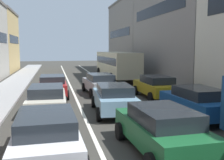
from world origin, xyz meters
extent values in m
cube|color=#979797|center=(-6.70, 20.00, 0.07)|extent=(2.60, 64.00, 0.14)
cube|color=silver|center=(-1.70, 20.00, 0.01)|extent=(0.16, 60.00, 0.01)
cube|color=silver|center=(1.70, 20.00, 0.01)|extent=(0.16, 60.00, 0.01)
cube|color=black|center=(-8.48, 27.50, 4.47)|extent=(0.02, 8.80, 1.10)
cube|color=black|center=(-8.48, 38.50, 4.56)|extent=(0.02, 8.80, 1.10)
cube|color=gray|center=(9.90, 36.67, 5.03)|extent=(7.00, 14.57, 10.06)
cube|color=black|center=(6.38, 36.67, 5.54)|extent=(0.02, 11.73, 1.10)
cube|color=#66605B|center=(9.90, 36.67, 10.21)|extent=(7.20, 14.57, 0.30)
cube|color=gray|center=(9.90, 22.00, 6.24)|extent=(7.00, 14.57, 12.48)
cube|color=black|center=(6.38, 22.00, 6.86)|extent=(0.02, 11.73, 1.10)
cube|color=#19592D|center=(0.18, 5.58, 0.67)|extent=(1.96, 4.37, 0.70)
cube|color=#1E2328|center=(0.19, 5.38, 1.23)|extent=(1.68, 2.47, 0.52)
cylinder|color=black|center=(-0.80, 7.01, 0.32)|extent=(0.24, 0.65, 0.64)
cylinder|color=black|center=(1.04, 7.08, 0.32)|extent=(0.24, 0.65, 0.64)
cylinder|color=black|center=(1.15, 4.16, 0.32)|extent=(0.24, 0.65, 0.64)
cube|color=silver|center=(-3.36, 5.71, 0.67)|extent=(1.91, 4.34, 0.70)
cube|color=#1E2328|center=(-3.35, 5.51, 1.23)|extent=(1.64, 2.45, 0.52)
cylinder|color=black|center=(-4.32, 7.15, 0.32)|extent=(0.24, 0.65, 0.64)
cylinder|color=black|center=(-2.48, 7.20, 0.32)|extent=(0.24, 0.65, 0.64)
cube|color=#759EB7|center=(-0.12, 11.06, 0.67)|extent=(2.08, 4.41, 0.70)
cube|color=#1E2328|center=(-0.13, 10.86, 1.23)|extent=(1.74, 2.51, 0.52)
cylinder|color=black|center=(-0.94, 12.58, 0.32)|extent=(0.26, 0.65, 0.64)
cylinder|color=black|center=(0.90, 12.45, 0.32)|extent=(0.26, 0.65, 0.64)
cylinder|color=black|center=(-1.13, 9.66, 0.32)|extent=(0.26, 0.65, 0.64)
cylinder|color=black|center=(0.71, 9.54, 0.32)|extent=(0.26, 0.65, 0.64)
cube|color=beige|center=(-3.47, 11.41, 0.67)|extent=(1.87, 4.33, 0.70)
cube|color=#1E2328|center=(-3.47, 11.21, 1.23)|extent=(1.62, 2.43, 0.52)
cylinder|color=black|center=(-4.37, 12.89, 0.32)|extent=(0.23, 0.64, 0.64)
cylinder|color=black|center=(-2.53, 12.85, 0.32)|extent=(0.23, 0.64, 0.64)
cylinder|color=black|center=(-4.41, 9.96, 0.32)|extent=(0.23, 0.64, 0.64)
cylinder|color=black|center=(-2.57, 9.93, 0.32)|extent=(0.23, 0.64, 0.64)
cube|color=gray|center=(0.16, 16.94, 0.67)|extent=(2.08, 4.41, 0.70)
cube|color=#1E2328|center=(0.17, 16.74, 1.23)|extent=(1.74, 2.51, 0.52)
cylinder|color=black|center=(-0.86, 18.34, 0.32)|extent=(0.26, 0.65, 0.64)
cylinder|color=black|center=(0.98, 18.46, 0.32)|extent=(0.26, 0.65, 0.64)
cylinder|color=black|center=(-0.66, 15.42, 0.32)|extent=(0.26, 0.65, 0.64)
cylinder|color=black|center=(1.17, 15.55, 0.32)|extent=(0.26, 0.65, 0.64)
cube|color=#A51E1E|center=(-3.21, 16.52, 0.67)|extent=(1.81, 4.30, 0.70)
cube|color=#1E2328|center=(-3.21, 16.32, 1.23)|extent=(1.59, 2.41, 0.52)
cylinder|color=black|center=(-4.13, 17.98, 0.32)|extent=(0.22, 0.64, 0.64)
cylinder|color=black|center=(-2.29, 17.98, 0.32)|extent=(0.22, 0.64, 0.64)
cylinder|color=black|center=(-4.13, 15.05, 0.32)|extent=(0.22, 0.64, 0.64)
cylinder|color=black|center=(-2.29, 15.06, 0.32)|extent=(0.22, 0.64, 0.64)
cube|color=#194C8C|center=(3.52, 9.26, 0.67)|extent=(1.97, 4.37, 0.70)
cube|color=#1E2328|center=(3.52, 9.06, 1.23)|extent=(1.68, 2.47, 0.52)
cylinder|color=black|center=(2.54, 10.68, 0.32)|extent=(0.25, 0.65, 0.64)
cylinder|color=black|center=(4.38, 10.76, 0.32)|extent=(0.25, 0.65, 0.64)
cylinder|color=black|center=(2.66, 7.76, 0.32)|extent=(0.25, 0.65, 0.64)
cube|color=#B29319|center=(3.59, 14.61, 0.67)|extent=(1.87, 4.33, 0.70)
cube|color=#1E2328|center=(3.60, 14.41, 1.23)|extent=(1.62, 2.43, 0.52)
cylinder|color=black|center=(2.65, 16.06, 0.32)|extent=(0.23, 0.64, 0.64)
cylinder|color=black|center=(4.49, 16.09, 0.32)|extent=(0.23, 0.64, 0.64)
cylinder|color=black|center=(2.70, 13.14, 0.32)|extent=(0.23, 0.64, 0.64)
cylinder|color=black|center=(4.54, 13.17, 0.32)|extent=(0.23, 0.64, 0.64)
cube|color=#BFB793|center=(3.54, 25.89, 1.70)|extent=(2.59, 10.52, 2.40)
cube|color=black|center=(3.54, 25.89, 2.06)|extent=(2.62, 9.89, 0.70)
cylinder|color=black|center=(2.26, 29.66, 0.50)|extent=(0.31, 1.00, 1.00)
cylinder|color=black|center=(4.76, 29.68, 0.50)|extent=(0.31, 1.00, 1.00)
cylinder|color=black|center=(2.32, 22.73, 0.50)|extent=(0.31, 1.00, 1.00)
cylinder|color=black|center=(4.82, 22.75, 0.50)|extent=(0.31, 1.00, 1.00)
camera|label=1|loc=(-3.10, -2.15, 3.32)|focal=42.79mm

